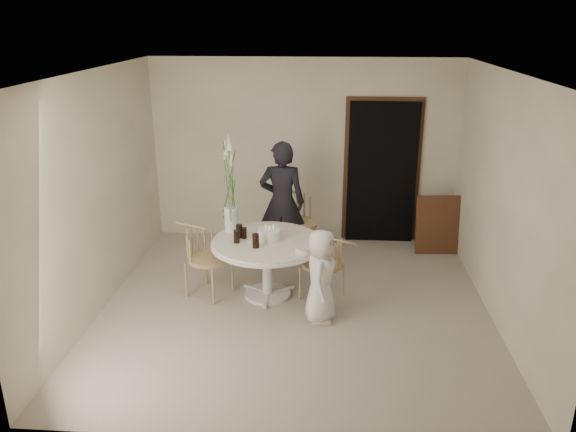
# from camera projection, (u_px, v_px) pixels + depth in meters

# --- Properties ---
(ground) EXTENTS (4.50, 4.50, 0.00)m
(ground) POSITION_uv_depth(u_px,v_px,m) (295.00, 306.00, 6.64)
(ground) COLOR #B9AD9E
(ground) RESTS_ON ground
(room_shell) EXTENTS (4.50, 4.50, 4.50)m
(room_shell) POSITION_uv_depth(u_px,v_px,m) (295.00, 174.00, 6.09)
(room_shell) COLOR silver
(room_shell) RESTS_ON ground
(doorway) EXTENTS (1.00, 0.10, 2.10)m
(doorway) POSITION_uv_depth(u_px,v_px,m) (382.00, 173.00, 8.27)
(doorway) COLOR black
(doorway) RESTS_ON ground
(door_trim) EXTENTS (1.12, 0.03, 2.22)m
(door_trim) POSITION_uv_depth(u_px,v_px,m) (382.00, 169.00, 8.28)
(door_trim) COLOR brown
(door_trim) RESTS_ON ground
(table) EXTENTS (1.33, 1.33, 0.73)m
(table) POSITION_uv_depth(u_px,v_px,m) (267.00, 249.00, 6.69)
(table) COLOR silver
(table) RESTS_ON ground
(picture_frame) EXTENTS (0.64, 0.23, 0.84)m
(picture_frame) POSITION_uv_depth(u_px,v_px,m) (438.00, 225.00, 8.03)
(picture_frame) COLOR brown
(picture_frame) RESTS_ON ground
(chair_far) EXTENTS (0.68, 0.70, 0.96)m
(chair_far) POSITION_uv_depth(u_px,v_px,m) (294.00, 214.00, 7.86)
(chair_far) COLOR tan
(chair_far) RESTS_ON ground
(chair_right) EXTENTS (0.61, 0.60, 0.82)m
(chair_right) POSITION_uv_depth(u_px,v_px,m) (331.00, 260.00, 6.61)
(chair_right) COLOR tan
(chair_right) RESTS_ON ground
(chair_left) EXTENTS (0.64, 0.62, 0.87)m
(chair_left) POSITION_uv_depth(u_px,v_px,m) (200.00, 250.00, 6.81)
(chair_left) COLOR tan
(chair_left) RESTS_ON ground
(girl) EXTENTS (0.63, 0.42, 1.70)m
(girl) POSITION_uv_depth(u_px,v_px,m) (282.00, 202.00, 7.62)
(girl) COLOR black
(girl) RESTS_ON ground
(boy) EXTENTS (0.40, 0.56, 1.08)m
(boy) POSITION_uv_depth(u_px,v_px,m) (321.00, 276.00, 6.18)
(boy) COLOR white
(boy) RESTS_ON ground
(birthday_cake) EXTENTS (0.27, 0.27, 0.18)m
(birthday_cake) POSITION_uv_depth(u_px,v_px,m) (269.00, 234.00, 6.65)
(birthday_cake) COLOR white
(birthday_cake) RESTS_ON table
(cola_tumbler_a) EXTENTS (0.07, 0.07, 0.15)m
(cola_tumbler_a) POSITION_uv_depth(u_px,v_px,m) (237.00, 237.00, 6.56)
(cola_tumbler_a) COLOR black
(cola_tumbler_a) RESTS_ON table
(cola_tumbler_b) EXTENTS (0.08, 0.08, 0.17)m
(cola_tumbler_b) POSITION_uv_depth(u_px,v_px,m) (256.00, 241.00, 6.42)
(cola_tumbler_b) COLOR black
(cola_tumbler_b) RESTS_ON table
(cola_tumbler_c) EXTENTS (0.08, 0.08, 0.17)m
(cola_tumbler_c) POSITION_uv_depth(u_px,v_px,m) (239.00, 231.00, 6.71)
(cola_tumbler_c) COLOR black
(cola_tumbler_c) RESTS_ON table
(cola_tumbler_d) EXTENTS (0.08, 0.08, 0.13)m
(cola_tumbler_d) POSITION_uv_depth(u_px,v_px,m) (244.00, 233.00, 6.70)
(cola_tumbler_d) COLOR black
(cola_tumbler_d) RESTS_ON table
(plate_stack) EXTENTS (0.25, 0.25, 0.05)m
(plate_stack) POSITION_uv_depth(u_px,v_px,m) (304.00, 249.00, 6.33)
(plate_stack) COLOR silver
(plate_stack) RESTS_ON table
(flower_vase) EXTENTS (0.17, 0.17, 1.23)m
(flower_vase) POSITION_uv_depth(u_px,v_px,m) (230.00, 194.00, 6.79)
(flower_vase) COLOR silver
(flower_vase) RESTS_ON table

